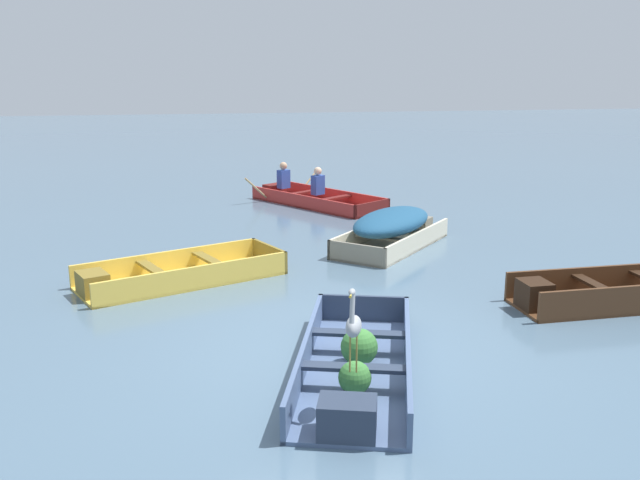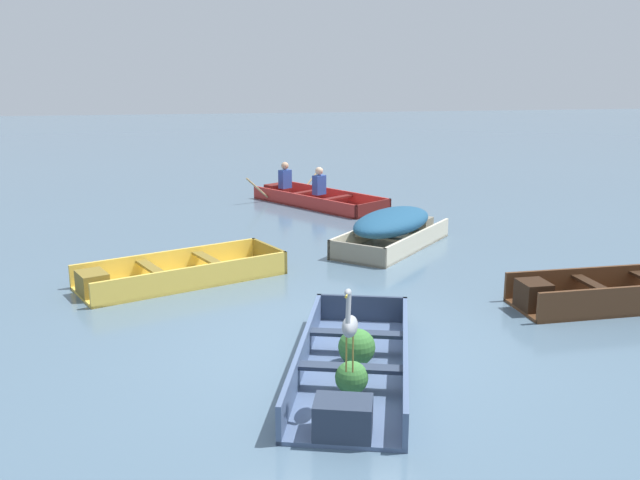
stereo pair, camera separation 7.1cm
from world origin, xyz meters
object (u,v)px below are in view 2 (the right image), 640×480
Objects in this scene: skiff_yellow_near_moored at (173,275)px; skiff_cream_mid_moored at (393,226)px; dinghy_slate_blue_foreground at (353,366)px; heron_on_dinghy at (350,324)px; rowboat_red_with_crew at (313,197)px; skiff_dark_varnish_far_moored at (613,295)px.

skiff_yellow_near_moored is 1.19× the size of skiff_cream_mid_moored.
heron_on_dinghy is at bearing -105.22° from dinghy_slate_blue_foreground.
skiff_yellow_near_moored is 6.45m from rowboat_red_with_crew.
skiff_cream_mid_moored is 4.11m from skiff_dark_varnish_far_moored.
dinghy_slate_blue_foreground is 9.47m from rowboat_red_with_crew.
rowboat_red_with_crew reaches higher than skiff_cream_mid_moored.
skiff_dark_varnish_far_moored is at bearing 22.94° from dinghy_slate_blue_foreground.
dinghy_slate_blue_foreground is 5.54m from skiff_cream_mid_moored.
skiff_yellow_near_moored is 6.18m from skiff_dark_varnish_far_moored.
heron_on_dinghy reaches higher than dinghy_slate_blue_foreground.
skiff_cream_mid_moored is (1.86, 5.21, 0.23)m from dinghy_slate_blue_foreground.
skiff_cream_mid_moored is 3.19× the size of heron_on_dinghy.
heron_on_dinghy is at bearing -69.35° from skiff_yellow_near_moored.
heron_on_dinghy is at bearing -97.48° from rowboat_red_with_crew.
rowboat_red_with_crew is at bearing 82.52° from heron_on_dinghy.
rowboat_red_with_crew is 10.30m from heron_on_dinghy.
skiff_cream_mid_moored is at bearing -80.05° from rowboat_red_with_crew.
heron_on_dinghy reaches higher than rowboat_red_with_crew.
dinghy_slate_blue_foreground is at bearing -96.83° from rowboat_red_with_crew.
rowboat_red_with_crew is (3.03, 5.70, 0.04)m from skiff_yellow_near_moored.
rowboat_red_with_crew is at bearing 99.95° from skiff_cream_mid_moored.
skiff_yellow_near_moored is at bearing 117.13° from dinghy_slate_blue_foreground.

